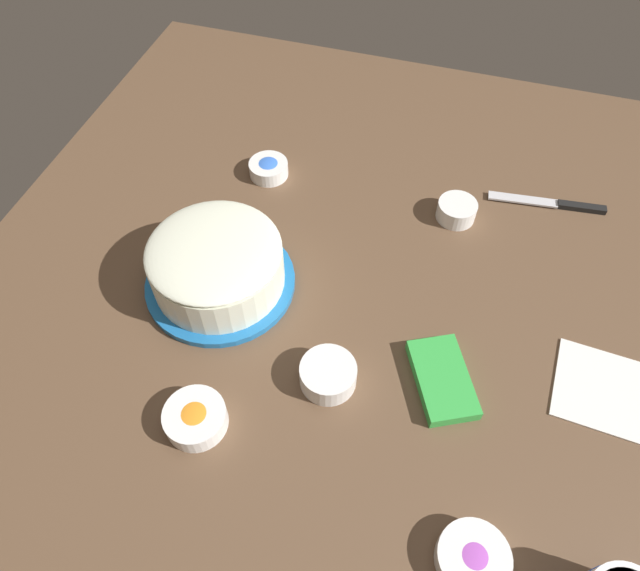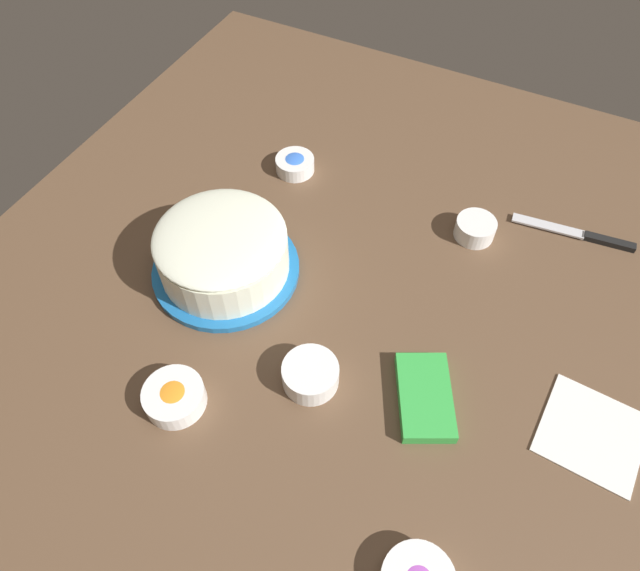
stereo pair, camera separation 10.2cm
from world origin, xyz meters
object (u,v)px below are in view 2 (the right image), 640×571
at_px(sprinkle_bowl_blue, 295,164).
at_px(paper_napkin, 592,433).
at_px(spreading_knife, 584,235).
at_px(sprinkle_bowl_pink, 310,374).
at_px(sprinkle_bowl_orange, 174,396).
at_px(frosted_cake, 223,253).
at_px(sprinkle_bowl_yellow, 475,228).
at_px(candy_box_lower, 425,397).

distance_m(sprinkle_bowl_blue, paper_napkin, 0.77).
relative_size(spreading_knife, sprinkle_bowl_pink, 2.54).
height_order(sprinkle_bowl_pink, sprinkle_bowl_orange, sprinkle_bowl_pink).
height_order(frosted_cake, sprinkle_bowl_yellow, frosted_cake).
relative_size(sprinkle_bowl_pink, sprinkle_bowl_yellow, 1.19).
distance_m(sprinkle_bowl_pink, paper_napkin, 0.45).
xyz_separation_m(spreading_knife, sprinkle_bowl_orange, (-0.65, 0.51, 0.01)).
bearing_deg(sprinkle_bowl_blue, spreading_knife, -82.10).
height_order(spreading_knife, sprinkle_bowl_yellow, sprinkle_bowl_yellow).
height_order(sprinkle_bowl_pink, candy_box_lower, sprinkle_bowl_pink).
relative_size(spreading_knife, paper_napkin, 1.58).
relative_size(spreading_knife, sprinkle_bowl_orange, 2.40).
bearing_deg(frosted_cake, sprinkle_bowl_blue, 2.99).
height_order(frosted_cake, spreading_knife, frosted_cake).
height_order(frosted_cake, candy_box_lower, frosted_cake).
bearing_deg(frosted_cake, sprinkle_bowl_orange, -165.10).
height_order(sprinkle_bowl_orange, sprinkle_bowl_yellow, same).
relative_size(frosted_cake, spreading_knife, 1.16).
relative_size(sprinkle_bowl_orange, paper_napkin, 0.66).
relative_size(sprinkle_bowl_blue, sprinkle_bowl_yellow, 1.06).
bearing_deg(paper_napkin, sprinkle_bowl_orange, 111.88).
bearing_deg(sprinkle_bowl_yellow, sprinkle_bowl_blue, 88.81).
height_order(sprinkle_bowl_pink, paper_napkin, sprinkle_bowl_pink).
xyz_separation_m(sprinkle_bowl_pink, paper_napkin, (0.11, -0.43, -0.02)).
distance_m(frosted_cake, sprinkle_bowl_orange, 0.27).
distance_m(frosted_cake, candy_box_lower, 0.43).
bearing_deg(paper_napkin, sprinkle_bowl_yellow, 42.76).
relative_size(sprinkle_bowl_pink, sprinkle_bowl_orange, 0.95).
height_order(sprinkle_bowl_blue, sprinkle_bowl_yellow, sprinkle_bowl_yellow).
relative_size(sprinkle_bowl_pink, paper_napkin, 0.62).
height_order(sprinkle_bowl_blue, paper_napkin, sprinkle_bowl_blue).
height_order(sprinkle_bowl_blue, sprinkle_bowl_orange, sprinkle_bowl_orange).
bearing_deg(frosted_cake, sprinkle_bowl_yellow, -52.64).
bearing_deg(sprinkle_bowl_orange, frosted_cake, 14.90).
distance_m(sprinkle_bowl_pink, candy_box_lower, 0.19).
bearing_deg(candy_box_lower, sprinkle_bowl_pink, 79.44).
xyz_separation_m(sprinkle_bowl_blue, sprinkle_bowl_orange, (-0.57, -0.09, 0.00)).
xyz_separation_m(sprinkle_bowl_yellow, candy_box_lower, (-0.38, -0.04, -0.01)).
relative_size(sprinkle_bowl_pink, sprinkle_bowl_blue, 1.12).
height_order(spreading_knife, sprinkle_bowl_pink, sprinkle_bowl_pink).
bearing_deg(sprinkle_bowl_orange, paper_napkin, -68.12).
height_order(frosted_cake, sprinkle_bowl_orange, frosted_cake).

